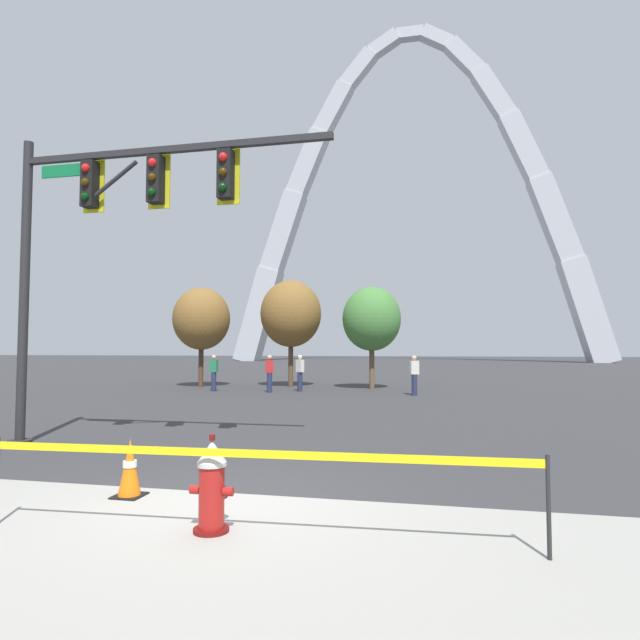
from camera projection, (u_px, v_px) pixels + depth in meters
The scene contains 13 objects.
ground_plane at pixel (231, 498), 6.56m from camera, with size 240.00×240.00×0.00m, color #333335.
fire_hydrant at pixel (212, 486), 5.36m from camera, with size 0.46×0.48×0.99m.
caution_tape_barrier at pixel (249, 475), 5.11m from camera, with size 5.57×0.28×0.93m.
traffic_cone_by_hydrant at pixel (130, 468), 6.62m from camera, with size 0.36×0.36×0.73m.
traffic_signal_gantry at pixel (105, 223), 10.03m from camera, with size 6.42×0.44×6.00m.
monument_arch at pixel (412, 213), 74.94m from camera, with size 52.68×3.30×48.95m.
tree_far_left at pixel (202, 319), 25.67m from camera, with size 2.78×2.78×4.86m.
tree_left_mid at pixel (291, 314), 25.74m from camera, with size 2.98×2.98×5.22m.
tree_center_left at pixel (372, 319), 24.31m from camera, with size 2.71×2.71×4.73m.
pedestrian_walking_left at pixel (414, 375), 20.89m from camera, with size 0.39×0.33×1.59m.
pedestrian_standing_center at pixel (214, 373), 22.93m from camera, with size 0.36×0.24×1.59m.
pedestrian_walking_right at pixel (300, 373), 22.87m from camera, with size 0.39×0.36×1.59m.
pedestrian_near_trees at pixel (270, 373), 22.34m from camera, with size 0.39×0.30×1.59m.
Camera 1 is at (2.46, -6.29, 1.87)m, focal length 29.44 mm.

